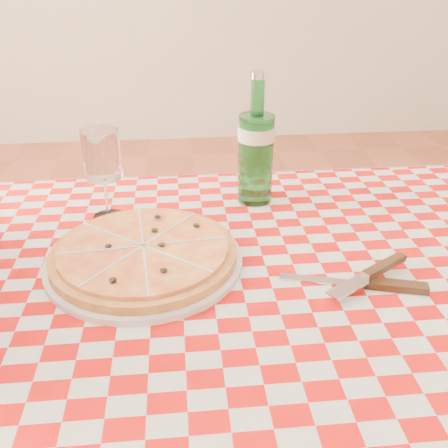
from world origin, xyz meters
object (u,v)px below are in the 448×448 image
object	(u,v)px
dining_table	(237,310)
pizza_plate	(144,253)
water_bottle	(256,140)
wine_glass	(104,176)

from	to	relation	value
dining_table	pizza_plate	size ratio (longest dim) A/B	3.27
dining_table	water_bottle	xyz separation A→B (m)	(0.07, 0.28, 0.25)
wine_glass	dining_table	bearing A→B (deg)	-40.91
water_bottle	wine_glass	world-z (taller)	water_bottle
dining_table	wine_glass	xyz separation A→B (m)	(-0.26, 0.22, 0.20)
dining_table	water_bottle	bearing A→B (deg)	75.35
dining_table	water_bottle	size ratio (longest dim) A/B	4.06
pizza_plate	wine_glass	bearing A→B (deg)	113.78
dining_table	wine_glass	world-z (taller)	wine_glass
pizza_plate	water_bottle	size ratio (longest dim) A/B	1.24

